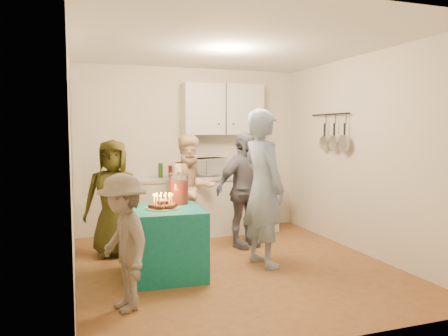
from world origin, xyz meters
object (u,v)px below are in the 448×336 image
object	(u,v)px
child_near_left	(123,242)
woman_back_center	(191,189)
man_birthday	(263,188)
punch_jar	(179,190)
counter	(208,206)
woman_back_left	(113,198)
party_table	(164,242)
woman_back_right	(243,190)
microwave	(208,167)

from	to	relation	value
child_near_left	woman_back_center	bearing A→B (deg)	136.41
man_birthday	woman_back_center	bearing A→B (deg)	12.21
woman_back_center	punch_jar	bearing A→B (deg)	-126.64
counter	child_near_left	xyz separation A→B (m)	(-1.58, -2.57, 0.19)
counter	woman_back_left	distance (m)	1.74
party_table	child_near_left	xyz separation A→B (m)	(-0.52, -0.79, 0.24)
woman_back_left	counter	bearing A→B (deg)	41.67
woman_back_left	punch_jar	bearing A→B (deg)	-33.42
counter	punch_jar	size ratio (longest dim) A/B	6.47
woman_back_center	woman_back_right	world-z (taller)	woman_back_right
party_table	child_near_left	bearing A→B (deg)	-123.16
man_birthday	woman_back_left	world-z (taller)	man_birthday
man_birthday	child_near_left	world-z (taller)	man_birthday
party_table	man_birthday	size ratio (longest dim) A/B	0.45
party_table	woman_back_right	xyz separation A→B (m)	(1.29, 0.85, 0.42)
counter	child_near_left	distance (m)	3.02
woman_back_left	woman_back_center	distance (m)	1.14
microwave	child_near_left	distance (m)	3.05
microwave	woman_back_right	xyz separation A→B (m)	(0.23, -0.93, -0.25)
woman_back_center	party_table	bearing A→B (deg)	-131.73
woman_back_right	punch_jar	bearing A→B (deg)	-171.62
microwave	child_near_left	world-z (taller)	child_near_left
woman_back_center	child_near_left	world-z (taller)	woman_back_center
man_birthday	woman_back_left	distance (m)	1.94
woman_back_center	child_near_left	bearing A→B (deg)	-134.01
punch_jar	child_near_left	size ratio (longest dim) A/B	0.27
party_table	woman_back_center	distance (m)	1.47
punch_jar	woman_back_left	xyz separation A→B (m)	(-0.69, 0.75, -0.18)
woman_back_left	microwave	bearing A→B (deg)	41.59
man_birthday	child_near_left	distance (m)	1.93
counter	woman_back_left	size ratio (longest dim) A/B	1.46
punch_jar	woman_back_center	distance (m)	1.11
party_table	man_birthday	xyz separation A→B (m)	(1.21, 0.01, 0.56)
woman_back_right	microwave	bearing A→B (deg)	82.00
man_birthday	woman_back_left	size ratio (longest dim) A/B	1.24
microwave	woman_back_center	bearing A→B (deg)	-137.64
microwave	man_birthday	distance (m)	1.78
party_table	punch_jar	xyz separation A→B (m)	(0.23, 0.24, 0.55)
party_table	woman_back_left	world-z (taller)	woman_back_left
party_table	child_near_left	distance (m)	0.98
microwave	woman_back_center	size ratio (longest dim) A/B	0.32
counter	microwave	world-z (taller)	microwave
woman_back_right	child_near_left	xyz separation A→B (m)	(-1.81, -1.64, -0.18)
punch_jar	woman_back_left	world-z (taller)	woman_back_left
counter	woman_back_right	world-z (taller)	woman_back_right
counter	woman_back_right	xyz separation A→B (m)	(0.23, -0.93, 0.37)
counter	woman_back_right	distance (m)	1.03
woman_back_left	woman_back_right	bearing A→B (deg)	9.50
punch_jar	woman_back_right	world-z (taller)	woman_back_right
party_table	man_birthday	distance (m)	1.33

